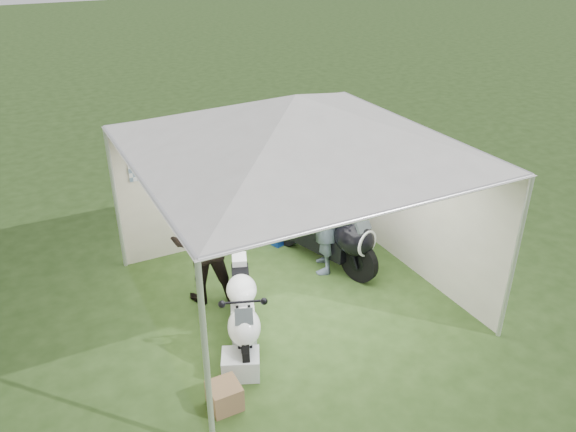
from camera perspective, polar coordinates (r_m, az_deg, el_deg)
name	(u,v)px	position (r m, az deg, el deg)	size (l,w,h in m)	color
ground	(295,297)	(8.29, 0.67, -8.22)	(80.00, 80.00, 0.00)	#274016
canopy_tent	(294,127)	(7.14, 0.65, 9.01)	(5.66, 5.66, 3.00)	silver
motorcycle_white	(243,309)	(7.26, -4.63, -9.40)	(0.85, 1.71, 0.88)	black
motorcycle_black	(327,230)	(8.76, 3.94, -1.41)	(0.97, 2.18, 1.10)	black
paddock_stand	(281,232)	(9.60, -0.67, -1.67)	(0.45, 0.28, 0.34)	blue
person_dark_jacket	(203,242)	(7.90, -8.62, -2.65)	(0.89, 0.69, 1.82)	black
person_blue_jacket	(326,213)	(8.47, 3.89, 0.28)	(0.71, 0.47, 1.95)	slate
equipment_box	(333,225)	(9.62, 4.59, -0.94)	(0.56, 0.45, 0.56)	black
crate_0	(241,364)	(6.97, -4.82, -14.79)	(0.45, 0.35, 0.30)	silver
crate_1	(225,396)	(6.62, -6.46, -17.69)	(0.34, 0.34, 0.31)	brown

